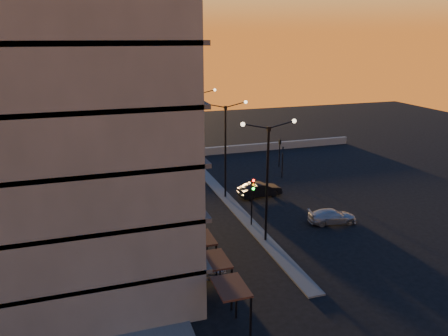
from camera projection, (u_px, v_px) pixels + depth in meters
ground at (265, 241)px, 33.94m from camera, size 120.00×120.00×0.00m
sidewalk_west at (123, 237)px, 34.46m from camera, size 5.00×40.00×0.12m
median at (225, 197)px, 43.03m from camera, size 1.20×36.00×0.12m
parapet at (202, 152)px, 58.05m from camera, size 44.00×0.50×1.00m
building at (57, 95)px, 26.37m from camera, size 14.35×17.08×25.00m
streetlamp_near at (267, 173)px, 32.32m from camera, size 4.32×0.32×9.51m
streetlamp_mid at (225, 143)px, 41.42m from camera, size 4.32×0.32×9.51m
streetlamp_far at (199, 123)px, 50.51m from camera, size 4.32×0.32×9.51m
traffic_light_main at (253, 194)px, 35.72m from camera, size 0.28×0.44×4.25m
signal_east_a at (282, 161)px, 48.49m from camera, size 0.13×0.16×3.60m
signal_east_b at (280, 142)px, 52.23m from camera, size 0.42×1.99×3.60m
car_hatchback at (196, 270)px, 28.41m from camera, size 4.09×2.03×1.34m
car_sedan at (260, 190)px, 43.14m from camera, size 4.51×1.97×1.44m
car_wagon at (332, 216)px, 37.09m from camera, size 4.34×2.29×1.20m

